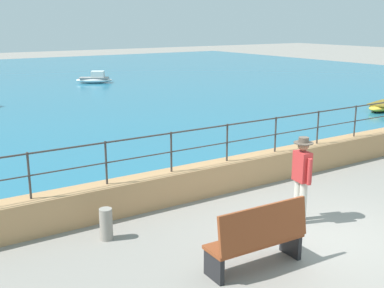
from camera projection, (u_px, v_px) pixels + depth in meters
ground_plane at (329, 236)px, 9.10m from camera, size 120.00×120.00×0.00m
promenade_wall at (226, 175)px, 11.60m from camera, size 20.00×0.56×0.70m
railing at (227, 136)px, 11.36m from camera, size 18.44×0.04×0.90m
lake_water at (5, 86)px, 30.02m from camera, size 64.00×44.32×0.06m
bench_main at (258, 237)px, 7.77m from camera, size 1.72×0.62×1.13m
person_walking at (302, 175)px, 9.54m from camera, size 0.38×0.56×1.75m
bollard at (106, 224)px, 8.91m from camera, size 0.24×0.24×0.60m
boat_0 at (95, 79)px, 31.13m from camera, size 2.44×1.95×0.76m
boat_2 at (383, 106)px, 21.57m from camera, size 2.45×1.45×0.36m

